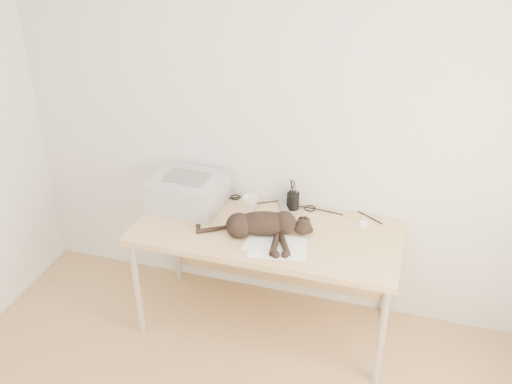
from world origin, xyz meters
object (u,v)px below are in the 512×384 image
(desk, at_px, (270,240))
(printer, at_px, (188,191))
(mug, at_px, (250,204))
(pen_cup, at_px, (293,200))
(mouse, at_px, (363,222))
(cat, at_px, (260,225))

(desk, distance_m, printer, 0.61)
(mug, height_order, pen_cup, pen_cup)
(desk, relative_size, mug, 15.88)
(printer, bearing_deg, mug, 7.27)
(printer, distance_m, pen_cup, 0.67)
(mug, height_order, mouse, mug)
(mug, bearing_deg, pen_cup, 21.20)
(cat, bearing_deg, printer, 141.42)
(cat, bearing_deg, mouse, 9.20)
(desk, xyz_separation_m, pen_cup, (0.09, 0.20, 0.19))
(pen_cup, height_order, mouse, pen_cup)
(mouse, bearing_deg, desk, -160.70)
(cat, xyz_separation_m, pen_cup, (0.12, 0.36, -0.01))
(mug, distance_m, mouse, 0.71)
(cat, height_order, mouse, cat)
(desk, xyz_separation_m, mouse, (0.55, 0.14, 0.15))
(printer, bearing_deg, pen_cup, 12.89)
(cat, height_order, mug, cat)
(printer, bearing_deg, mouse, 4.25)
(desk, height_order, printer, printer)
(cat, relative_size, pen_cup, 3.37)
(printer, relative_size, mug, 4.55)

